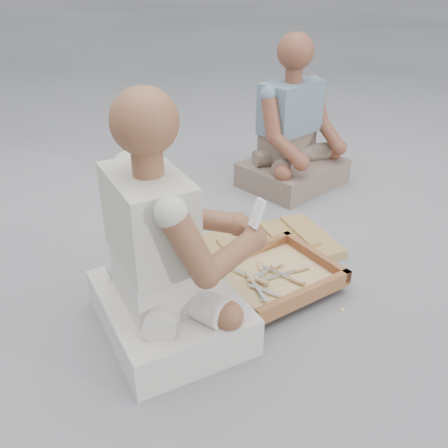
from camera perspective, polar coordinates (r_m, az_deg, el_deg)
ground at (r=2.33m, az=3.55°, el=-6.37°), size 60.00×60.00×0.00m
carved_panel at (r=2.54m, az=5.16°, el=-2.57°), size 0.72×0.56×0.04m
tool_tray at (r=2.23m, az=5.49°, el=-6.00°), size 0.54×0.44×0.07m
chisel_0 at (r=2.18m, az=3.18°, el=-6.38°), size 0.07×0.22×0.02m
chisel_1 at (r=2.20m, az=3.34°, el=-6.23°), size 0.10×0.21×0.02m
chisel_2 at (r=2.21m, az=7.89°, el=-6.22°), size 0.08×0.22×0.02m
chisel_3 at (r=2.19m, az=3.81°, el=-6.31°), size 0.08×0.22×0.02m
chisel_4 at (r=2.27m, az=5.69°, el=-4.82°), size 0.22×0.05×0.02m
chisel_5 at (r=2.28m, az=8.40°, el=-5.24°), size 0.22×0.05×0.02m
chisel_6 at (r=2.27m, az=4.24°, el=-5.15°), size 0.12×0.20×0.02m
chisel_7 at (r=2.10m, az=6.73°, el=-8.31°), size 0.10×0.21×0.02m
wood_chip_0 at (r=2.55m, az=3.06°, el=-2.78°), size 0.02×0.02×0.00m
wood_chip_1 at (r=2.45m, az=1.25°, el=-4.28°), size 0.02×0.02×0.00m
wood_chip_2 at (r=2.20m, az=13.34°, el=-9.51°), size 0.02×0.02×0.00m
wood_chip_3 at (r=2.38m, az=7.04°, el=-5.65°), size 0.02×0.02×0.00m
wood_chip_4 at (r=2.32m, az=9.89°, el=-6.84°), size 0.02×0.02×0.00m
wood_chip_5 at (r=2.22m, az=-0.40°, el=-8.11°), size 0.02×0.02×0.00m
wood_chip_6 at (r=2.30m, az=11.08°, el=-7.34°), size 0.02×0.02×0.00m
wood_chip_7 at (r=2.40m, az=5.16°, el=-5.12°), size 0.02×0.02×0.00m
craftsman at (r=1.88m, az=-6.77°, el=-3.88°), size 0.68×0.68×0.97m
companion at (r=3.19m, az=7.92°, el=9.75°), size 0.67×0.56×0.93m
mobile_phone at (r=1.90m, az=3.83°, el=1.25°), size 0.06×0.05×0.11m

